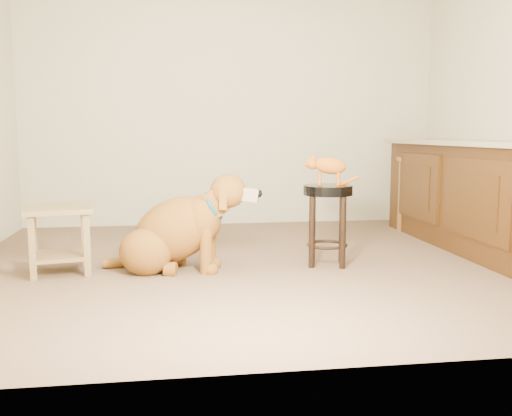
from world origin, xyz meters
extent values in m
cube|color=brown|center=(0.00, 0.00, 0.00)|extent=(4.50, 4.00, 0.01)
cube|color=beige|center=(0.00, 2.00, 1.30)|extent=(4.50, 0.04, 2.60)
cube|color=beige|center=(0.00, -2.00, 1.30)|extent=(4.50, 0.04, 2.60)
cube|color=#3F230B|center=(1.95, 0.30, 0.45)|extent=(0.60, 2.50, 0.90)
cube|color=gray|center=(1.92, 0.30, 0.92)|extent=(0.70, 2.56, 0.04)
cube|color=black|center=(1.99, 0.30, 0.05)|extent=(0.52, 2.50, 0.10)
cube|color=#3F230B|center=(1.64, -0.25, 0.50)|extent=(0.02, 0.90, 0.62)
cube|color=#3F230B|center=(1.64, 0.85, 0.50)|extent=(0.02, 0.90, 0.62)
cube|color=#341C09|center=(1.63, -0.25, 0.50)|extent=(0.02, 0.60, 0.40)
cube|color=#341C09|center=(1.63, 0.85, 0.50)|extent=(0.02, 0.60, 0.40)
cylinder|color=black|center=(0.64, -0.02, 0.27)|extent=(0.05, 0.05, 0.54)
cylinder|color=black|center=(0.42, 0.04, 0.27)|extent=(0.05, 0.05, 0.54)
cylinder|color=black|center=(0.58, -0.24, 0.27)|extent=(0.05, 0.05, 0.54)
cylinder|color=black|center=(0.36, -0.18, 0.27)|extent=(0.05, 0.05, 0.54)
torus|color=black|center=(0.50, -0.10, 0.16)|extent=(0.39, 0.39, 0.02)
cylinder|color=black|center=(0.50, -0.10, 0.58)|extent=(0.37, 0.37, 0.07)
cube|color=brown|center=(2.06, 1.47, 0.36)|extent=(0.06, 0.06, 0.72)
cube|color=brown|center=(1.74, 1.57, 0.36)|extent=(0.06, 0.06, 0.72)
cube|color=brown|center=(1.96, 1.15, 0.36)|extent=(0.06, 0.06, 0.72)
cube|color=brown|center=(1.64, 1.25, 0.36)|extent=(0.06, 0.06, 0.72)
cube|color=brown|center=(1.85, 1.36, 0.74)|extent=(0.52, 0.52, 0.04)
cube|color=brown|center=(-1.33, 0.14, 0.22)|extent=(0.05, 0.05, 0.45)
cube|color=brown|center=(-1.68, 0.07, 0.22)|extent=(0.05, 0.05, 0.45)
cube|color=brown|center=(-1.26, -0.21, 0.22)|extent=(0.05, 0.05, 0.45)
cube|color=brown|center=(-1.61, -0.28, 0.22)|extent=(0.05, 0.05, 0.45)
cube|color=brown|center=(-1.47, -0.07, 0.47)|extent=(0.55, 0.55, 0.04)
cube|color=brown|center=(-1.47, -0.07, 0.13)|extent=(0.46, 0.46, 0.03)
ellipsoid|color=brown|center=(-0.80, 0.07, 0.16)|extent=(0.43, 0.38, 0.34)
ellipsoid|color=brown|center=(-0.86, -0.21, 0.16)|extent=(0.43, 0.38, 0.34)
cylinder|color=brown|center=(-0.62, 0.05, 0.04)|extent=(0.11, 0.12, 0.11)
cylinder|color=brown|center=(-0.69, -0.26, 0.04)|extent=(0.11, 0.12, 0.11)
ellipsoid|color=brown|center=(-0.65, -0.11, 0.30)|extent=(0.84, 0.56, 0.70)
ellipsoid|color=brown|center=(-0.45, -0.15, 0.38)|extent=(0.35, 0.37, 0.35)
cylinder|color=brown|center=(-0.39, -0.06, 0.20)|extent=(0.11, 0.11, 0.41)
cylinder|color=brown|center=(-0.43, -0.25, 0.20)|extent=(0.11, 0.11, 0.41)
sphere|color=brown|center=(-0.36, -0.07, 0.03)|extent=(0.11, 0.11, 0.11)
sphere|color=brown|center=(-0.40, -0.26, 0.03)|extent=(0.11, 0.11, 0.11)
cylinder|color=brown|center=(-0.37, -0.17, 0.49)|extent=(0.29, 0.23, 0.26)
ellipsoid|color=brown|center=(-0.27, -0.19, 0.59)|extent=(0.30, 0.28, 0.25)
cube|color=#907A5A|center=(-0.13, -0.22, 0.57)|extent=(0.19, 0.12, 0.11)
sphere|color=black|center=(-0.05, -0.24, 0.57)|extent=(0.06, 0.06, 0.06)
cube|color=brown|center=(-0.26, -0.08, 0.56)|extent=(0.07, 0.07, 0.18)
cube|color=brown|center=(-0.31, -0.29, 0.56)|extent=(0.07, 0.07, 0.18)
torus|color=#0A4253|center=(-0.37, -0.17, 0.48)|extent=(0.18, 0.25, 0.21)
cylinder|color=#D8BF4C|center=(-0.32, -0.18, 0.41)|extent=(0.02, 0.05, 0.05)
cylinder|color=brown|center=(-1.03, 0.03, 0.04)|extent=(0.33, 0.12, 0.07)
ellipsoid|color=#9F4E0F|center=(0.51, -0.10, 0.76)|extent=(0.28, 0.18, 0.16)
cylinder|color=#9F4E0F|center=(0.45, -0.05, 0.66)|extent=(0.02, 0.02, 0.10)
sphere|color=#9F4E0F|center=(0.45, -0.05, 0.62)|extent=(0.03, 0.03, 0.03)
cylinder|color=#9F4E0F|center=(0.43, -0.12, 0.66)|extent=(0.02, 0.02, 0.10)
sphere|color=#9F4E0F|center=(0.43, -0.12, 0.62)|extent=(0.03, 0.03, 0.03)
cylinder|color=#9F4E0F|center=(0.58, -0.09, 0.66)|extent=(0.02, 0.02, 0.10)
sphere|color=#9F4E0F|center=(0.58, -0.09, 0.62)|extent=(0.03, 0.03, 0.03)
cylinder|color=#9F4E0F|center=(0.57, -0.15, 0.66)|extent=(0.02, 0.02, 0.10)
sphere|color=#9F4E0F|center=(0.57, -0.15, 0.62)|extent=(0.03, 0.03, 0.03)
sphere|color=#9F4E0F|center=(0.39, -0.07, 0.78)|extent=(0.09, 0.09, 0.09)
sphere|color=#9F4E0F|center=(0.35, -0.06, 0.77)|extent=(0.04, 0.04, 0.04)
sphere|color=brown|center=(0.33, -0.06, 0.77)|extent=(0.01, 0.01, 0.01)
cone|color=#9F4E0F|center=(0.40, -0.04, 0.83)|extent=(0.05, 0.05, 0.04)
cone|color=#C66B60|center=(0.40, -0.04, 0.82)|extent=(0.03, 0.03, 0.03)
cone|color=#9F4E0F|center=(0.39, -0.10, 0.83)|extent=(0.05, 0.05, 0.04)
cone|color=#C66B60|center=(0.39, -0.10, 0.82)|extent=(0.03, 0.03, 0.03)
cylinder|color=#9F4E0F|center=(0.65, -0.10, 0.63)|extent=(0.19, 0.06, 0.09)
camera|label=1|loc=(-0.66, -4.26, 1.01)|focal=40.00mm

